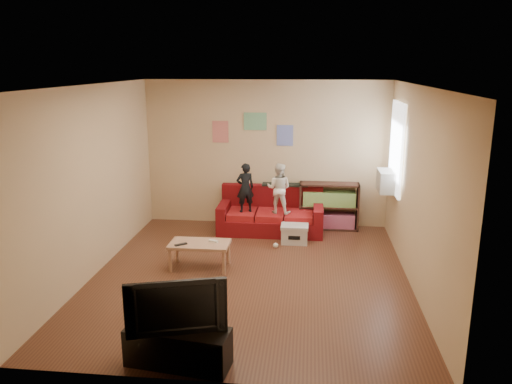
# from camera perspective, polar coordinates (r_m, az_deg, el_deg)

# --- Properties ---
(room_shell) EXTENTS (4.52, 5.02, 2.72)m
(room_shell) POSITION_cam_1_polar(r_m,az_deg,el_deg) (6.87, -0.73, 0.77)
(room_shell) COLOR brown
(room_shell) RESTS_ON ground
(sofa) EXTENTS (1.88, 0.86, 0.83)m
(sofa) POSITION_cam_1_polar(r_m,az_deg,el_deg) (9.12, 1.73, -2.76)
(sofa) COLOR maroon
(sofa) RESTS_ON ground
(child_a) EXTENTS (0.38, 0.33, 0.89)m
(child_a) POSITION_cam_1_polar(r_m,az_deg,el_deg) (8.86, -1.24, 0.49)
(child_a) COLOR black
(child_a) RESTS_ON sofa
(child_b) EXTENTS (0.49, 0.42, 0.90)m
(child_b) POSITION_cam_1_polar(r_m,az_deg,el_deg) (8.80, 2.63, 0.42)
(child_b) COLOR white
(child_b) RESTS_ON sofa
(coffee_table) EXTENTS (0.89, 0.49, 0.40)m
(coffee_table) POSITION_cam_1_polar(r_m,az_deg,el_deg) (7.50, -6.47, -6.20)
(coffee_table) COLOR tan
(coffee_table) RESTS_ON ground
(remote) EXTENTS (0.18, 0.15, 0.02)m
(remote) POSITION_cam_1_polar(r_m,az_deg,el_deg) (7.42, -8.58, -5.94)
(remote) COLOR black
(remote) RESTS_ON coffee_table
(game_controller) EXTENTS (0.15, 0.10, 0.03)m
(game_controller) POSITION_cam_1_polar(r_m,az_deg,el_deg) (7.48, -4.90, -5.62)
(game_controller) COLOR white
(game_controller) RESTS_ON coffee_table
(bookshelf) EXTENTS (1.08, 0.32, 0.86)m
(bookshelf) POSITION_cam_1_polar(r_m,az_deg,el_deg) (9.30, 8.31, -1.87)
(bookshelf) COLOR #3F241B
(bookshelf) RESTS_ON ground
(window) EXTENTS (0.04, 1.08, 1.48)m
(window) POSITION_cam_1_polar(r_m,az_deg,el_deg) (8.50, 15.76, 4.87)
(window) COLOR white
(window) RESTS_ON room_shell
(ac_unit) EXTENTS (0.28, 0.55, 0.35)m
(ac_unit) POSITION_cam_1_polar(r_m,az_deg,el_deg) (8.58, 14.71, 1.22)
(ac_unit) COLOR #B7B2A3
(ac_unit) RESTS_ON window
(artwork_left) EXTENTS (0.30, 0.01, 0.40)m
(artwork_left) POSITION_cam_1_polar(r_m,az_deg,el_deg) (9.34, -4.09, 6.88)
(artwork_left) COLOR #D87266
(artwork_left) RESTS_ON room_shell
(artwork_center) EXTENTS (0.42, 0.01, 0.32)m
(artwork_center) POSITION_cam_1_polar(r_m,az_deg,el_deg) (9.22, -0.10, 8.07)
(artwork_center) COLOR #72B27F
(artwork_center) RESTS_ON room_shell
(artwork_right) EXTENTS (0.30, 0.01, 0.38)m
(artwork_right) POSITION_cam_1_polar(r_m,az_deg,el_deg) (9.21, 3.33, 6.47)
(artwork_right) COLOR #727FCC
(artwork_right) RESTS_ON room_shell
(file_box) EXTENTS (0.46, 0.35, 0.32)m
(file_box) POSITION_cam_1_polar(r_m,az_deg,el_deg) (8.57, 4.43, -4.75)
(file_box) COLOR beige
(file_box) RESTS_ON ground
(tv_stand) EXTENTS (1.10, 0.49, 0.40)m
(tv_stand) POSITION_cam_1_polar(r_m,az_deg,el_deg) (5.33, -8.90, -17.10)
(tv_stand) COLOR black
(tv_stand) RESTS_ON ground
(television) EXTENTS (0.99, 0.40, 0.57)m
(television) POSITION_cam_1_polar(r_m,az_deg,el_deg) (5.10, -9.11, -12.46)
(television) COLOR black
(television) RESTS_ON tv_stand
(tissue) EXTENTS (0.09, 0.09, 0.09)m
(tissue) POSITION_cam_1_polar(r_m,az_deg,el_deg) (8.34, 2.26, -6.12)
(tissue) COLOR silver
(tissue) RESTS_ON ground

